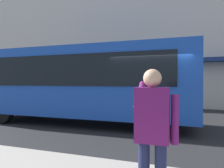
# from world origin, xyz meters

# --- Properties ---
(ground_plane) EXTENTS (60.00, 60.00, 0.00)m
(ground_plane) POSITION_xyz_m (0.00, 0.00, 0.00)
(ground_plane) COLOR #232326
(building_facade_far) EXTENTS (28.00, 1.55, 12.00)m
(building_facade_far) POSITION_xyz_m (-0.02, -6.80, 5.99)
(building_facade_far) COLOR beige
(building_facade_far) RESTS_ON ground_plane
(red_bus) EXTENTS (9.05, 2.54, 3.08)m
(red_bus) POSITION_xyz_m (3.00, -0.21, 1.68)
(red_bus) COLOR #1947AD
(red_bus) RESTS_ON ground_plane
(pedestrian_photographer) EXTENTS (0.53, 0.52, 1.70)m
(pedestrian_photographer) POSITION_xyz_m (-0.60, 4.86, 1.14)
(pedestrian_photographer) COLOR #1E2347
(pedestrian_photographer) RESTS_ON sidewalk_curb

